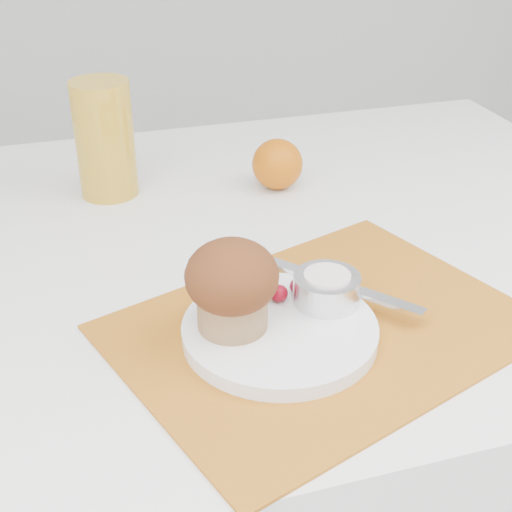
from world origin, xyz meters
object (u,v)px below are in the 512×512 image
object	(u,v)px
table	(218,462)
plate	(280,331)
orange	(277,164)
juice_glass	(105,139)
muffin	(232,284)

from	to	relation	value
table	plate	distance (m)	0.44
plate	orange	size ratio (longest dim) A/B	2.70
table	juice_glass	distance (m)	0.50
plate	muffin	bearing A→B (deg)	165.52
table	muffin	xyz separation A→B (m)	(-0.02, -0.20, 0.44)
plate	orange	world-z (taller)	orange
orange	muffin	distance (m)	0.36
orange	muffin	bearing A→B (deg)	-114.96
juice_glass	muffin	size ratio (longest dim) A/B	1.75
orange	juice_glass	xyz separation A→B (m)	(-0.23, 0.05, 0.04)
muffin	juice_glass	bearing A→B (deg)	101.10
plate	juice_glass	xyz separation A→B (m)	(-0.12, 0.39, 0.07)
muffin	plate	bearing A→B (deg)	-14.48
table	muffin	size ratio (longest dim) A/B	13.40
table	plate	size ratio (longest dim) A/B	6.33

